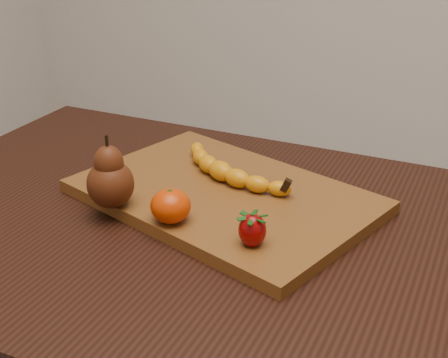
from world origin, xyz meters
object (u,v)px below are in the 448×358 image
at_px(cutting_board, 224,196).
at_px(pear, 109,172).
at_px(mandarin, 171,206).
at_px(table, 191,272).

height_order(cutting_board, pear, pear).
distance_m(cutting_board, mandarin, 0.13).
relative_size(table, mandarin, 17.31).
height_order(table, cutting_board, cutting_board).
xyz_separation_m(cutting_board, pear, (-0.13, -0.11, 0.06)).
bearing_deg(mandarin, table, 88.28).
distance_m(pear, mandarin, 0.11).
xyz_separation_m(table, mandarin, (-0.00, -0.05, 0.14)).
relative_size(table, pear, 9.10).
bearing_deg(table, pear, -156.85).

